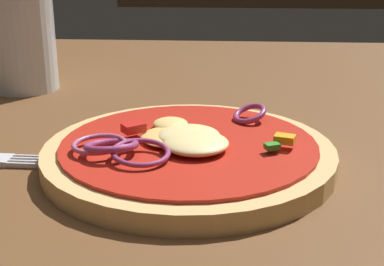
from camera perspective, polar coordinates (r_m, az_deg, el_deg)
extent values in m
cube|color=brown|center=(0.48, -0.12, -4.07)|extent=(1.25, 1.04, 0.04)
cylinder|color=tan|center=(0.45, -0.16, -2.31)|extent=(0.23, 0.23, 0.02)
cylinder|color=red|center=(0.45, -0.16, -1.19)|extent=(0.20, 0.20, 0.00)
ellipsoid|color=#F4DB8E|center=(0.43, 0.40, -1.02)|extent=(0.05, 0.05, 0.01)
ellipsoid|color=#EFCC72|center=(0.48, -2.18, 0.94)|extent=(0.03, 0.03, 0.01)
ellipsoid|color=#F4DB8E|center=(0.45, -0.62, -0.22)|extent=(0.05, 0.05, 0.01)
ellipsoid|color=#E5BC60|center=(0.45, -1.98, -0.37)|extent=(0.05, 0.05, 0.01)
torus|color=#93386B|center=(0.41, -5.18, -1.95)|extent=(0.06, 0.06, 0.01)
torus|color=#93386B|center=(0.50, 5.82, 1.95)|extent=(0.04, 0.04, 0.02)
torus|color=#B25984|center=(0.43, -9.30, -1.10)|extent=(0.05, 0.05, 0.01)
torus|color=#93386B|center=(0.43, -8.13, -1.27)|extent=(0.05, 0.05, 0.01)
cube|color=orange|center=(0.44, 9.30, -0.59)|extent=(0.02, 0.01, 0.01)
cube|color=#2D8C28|center=(0.43, 8.06, -1.33)|extent=(0.01, 0.01, 0.00)
cube|color=red|center=(0.46, -5.89, 0.54)|extent=(0.02, 0.02, 0.01)
cube|color=silver|center=(0.48, -18.77, -2.62)|extent=(0.02, 0.02, 0.01)
cube|color=silver|center=(0.46, -15.77, -3.19)|extent=(0.04, 0.00, 0.00)
cube|color=silver|center=(0.47, -15.53, -2.92)|extent=(0.04, 0.00, 0.00)
cube|color=silver|center=(0.47, -15.30, -2.67)|extent=(0.04, 0.00, 0.00)
cube|color=silver|center=(0.48, -15.08, -2.41)|extent=(0.04, 0.00, 0.00)
cylinder|color=silver|center=(0.69, -16.89, 10.10)|extent=(0.08, 0.08, 0.14)
cylinder|color=#C67214|center=(0.69, -16.60, 7.13)|extent=(0.07, 0.07, 0.07)
cylinder|color=white|center=(0.69, -16.95, 10.67)|extent=(0.07, 0.07, 0.02)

